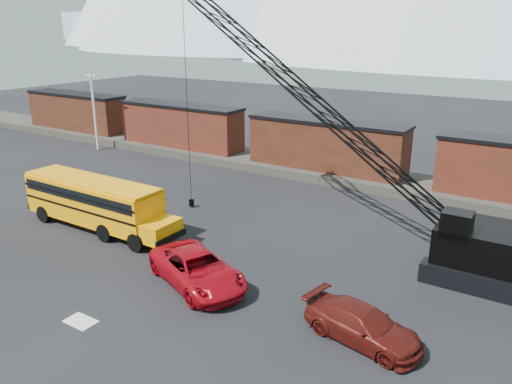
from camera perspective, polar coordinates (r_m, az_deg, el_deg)
ground at (r=26.31m, az=-13.24°, el=-9.88°), size 160.00×160.00×0.00m
gravel_berm at (r=43.13m, az=7.91°, el=2.26°), size 120.00×5.00×0.70m
boxcar_west_far at (r=62.68m, az=-19.83°, el=8.69°), size 13.70×3.10×4.17m
boxcar_west_near at (r=51.11m, az=-8.56°, el=7.56°), size 13.70×3.10×4.17m
boxcar_mid at (r=42.52m, az=8.05°, el=5.38°), size 13.70×3.10×4.17m
utility_pole at (r=53.81m, az=-18.01°, el=8.92°), size 1.40×0.24×8.00m
snow_patch at (r=23.77m, az=-19.41°, el=-13.77°), size 1.40×0.90×0.02m
school_bus at (r=32.74m, az=-17.74°, el=-1.10°), size 11.65×2.65×3.19m
red_pickup at (r=25.08m, az=-6.72°, el=-8.74°), size 6.78×4.99×1.71m
maroon_suv at (r=21.40m, az=12.09°, el=-14.63°), size 5.35×2.96×1.47m
crawler_crane at (r=28.47m, az=8.26°, el=8.82°), size 22.55×4.20×15.21m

